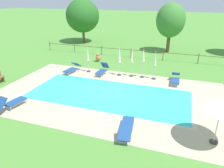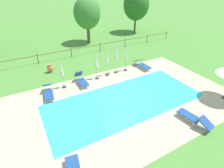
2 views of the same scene
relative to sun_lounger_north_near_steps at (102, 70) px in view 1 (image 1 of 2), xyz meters
The scene contains 19 objects.
ground_plane 4.04m from the sun_lounger_north_near_steps, 63.04° to the right, with size 160.00×160.00×0.00m, color #518E38.
pool_deck_paving 4.04m from the sun_lounger_north_near_steps, 63.04° to the right, with size 15.62×9.32×0.01m, color #BCAD8E.
swimming_pool_water 4.04m from the sun_lounger_north_near_steps, 63.04° to the right, with size 10.94×4.64×0.01m, color #38C6D1.
pool_coping_rim 4.04m from the sun_lounger_north_near_steps, 63.04° to the right, with size 11.42×5.12×0.01m.
sun_lounger_north_near_steps is the anchor object (origin of this frame).
sun_lounger_north_mid 7.85m from the sun_lounger_north_near_steps, 112.99° to the right, with size 0.92×2.00×0.93m.
sun_lounger_north_far 2.72m from the sun_lounger_north_near_steps, behind, with size 0.86×2.08×0.80m.
sun_lounger_north_end 8.44m from the sun_lounger_north_near_steps, 60.40° to the right, with size 0.88×2.14×0.71m.
sun_lounger_south_near_corner 6.09m from the sun_lounger_north_near_steps, ahead, with size 0.66×2.06×0.76m.
patio_umbrella_open_foreground 10.80m from the sun_lounger_north_near_steps, 39.58° to the right, with size 2.21×2.21×2.37m.
patio_umbrella_closed_row_west 4.55m from the sun_lounger_north_near_steps, ahead, with size 0.32×0.32×2.36m.
patio_umbrella_closed_row_mid_west 1.95m from the sun_lounger_north_near_steps, ahead, with size 0.32×0.32×2.49m.
patio_umbrella_closed_row_centre 2.81m from the sun_lounger_north_near_steps, ahead, with size 0.32×0.32×2.49m.
patio_umbrella_closed_row_east 1.76m from the sun_lounger_north_near_steps, behind, with size 0.32×0.32×2.27m.
patio_umbrella_closed_deck_corner 3.69m from the sun_lounger_north_near_steps, ahead, with size 0.32×0.32×2.52m.
terracotta_urn_near_fence 3.74m from the sun_lounger_north_near_steps, 117.56° to the left, with size 0.53×0.53×0.79m.
perimeter_fence 6.51m from the sun_lounger_north_near_steps, 64.57° to the left, with size 24.12×0.08×1.05m.
tree_west_mid 13.95m from the sun_lounger_north_near_steps, 122.58° to the left, with size 4.58×4.58×5.92m.
tree_centre 11.15m from the sun_lounger_north_near_steps, 64.15° to the left, with size 3.26×3.26×5.61m.
Camera 1 is at (4.45, -12.18, 6.37)m, focal length 33.41 mm.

